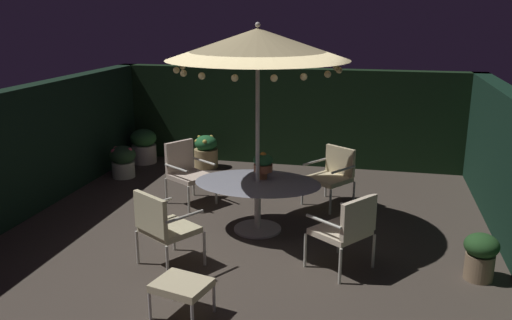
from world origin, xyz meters
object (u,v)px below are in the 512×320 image
object	(u,v)px
potted_plant_left_near	(144,145)
potted_plant_back_right	(206,152)
patio_chair_north	(186,169)
patio_chair_northeast	(163,224)
potted_plant_right_far	(481,254)
patio_dining_table	(258,192)
centerpiece_planter	(263,163)
patio_chair_east	(347,227)
ottoman_footrest	(182,286)
potted_plant_left_far	(123,160)
patio_chair_southeast	(333,172)
patio_umbrella	(258,44)

from	to	relation	value
potted_plant_left_near	potted_plant_back_right	distance (m)	1.35
patio_chair_north	patio_chair_northeast	xyz separation A→B (m)	(0.52, -2.24, 0.00)
patio_chair_northeast	potted_plant_right_far	world-z (taller)	patio_chair_northeast
potted_plant_right_far	patio_chair_north	bearing A→B (deg)	157.92
patio_dining_table	centerpiece_planter	distance (m)	0.41
patio_chair_east	ottoman_footrest	xyz separation A→B (m)	(-1.55, -1.37, -0.23)
centerpiece_planter	potted_plant_left_far	distance (m)	3.55
patio_chair_north	patio_chair_southeast	world-z (taller)	patio_chair_north
patio_umbrella	patio_chair_north	distance (m)	2.59
centerpiece_planter	potted_plant_left_far	size ratio (longest dim) A/B	0.65
patio_chair_northeast	patio_chair_southeast	world-z (taller)	patio_chair_northeast
potted_plant_back_right	patio_umbrella	bearing A→B (deg)	-59.38
patio_dining_table	potted_plant_left_far	xyz separation A→B (m)	(-3.00, 1.89, -0.25)
patio_chair_north	potted_plant_left_near	xyz separation A→B (m)	(-1.67, 2.03, -0.20)
centerpiece_planter	patio_chair_northeast	distance (m)	1.81
patio_chair_north	ottoman_footrest	world-z (taller)	patio_chair_north
patio_umbrella	patio_dining_table	bearing A→B (deg)	42.61
patio_chair_northeast	potted_plant_left_near	world-z (taller)	patio_chair_northeast
ottoman_footrest	potted_plant_left_far	distance (m)	5.03
potted_plant_right_far	potted_plant_left_far	bearing A→B (deg)	154.95
patio_chair_northeast	ottoman_footrest	bearing A→B (deg)	-58.48
potted_plant_right_far	patio_dining_table	bearing A→B (deg)	163.55
potted_plant_left_far	potted_plant_right_far	xyz separation A→B (m)	(5.82, -2.72, -0.02)
potted_plant_left_near	potted_plant_back_right	xyz separation A→B (m)	(1.34, -0.04, -0.04)
potted_plant_back_right	potted_plant_left_near	bearing A→B (deg)	178.30
patio_chair_north	patio_chair_northeast	world-z (taller)	patio_chair_north
patio_dining_table	patio_chair_northeast	size ratio (longest dim) A/B	1.84
patio_umbrella	patio_chair_northeast	xyz separation A→B (m)	(-0.85, -1.37, -2.02)
patio_dining_table	potted_plant_right_far	bearing A→B (deg)	-16.45
centerpiece_planter	potted_plant_left_near	xyz separation A→B (m)	(-3.08, 2.74, -0.59)
potted_plant_left_far	potted_plant_back_right	xyz separation A→B (m)	(1.30, 0.97, -0.01)
patio_chair_northeast	patio_chair_southeast	distance (m)	3.22
potted_plant_back_right	potted_plant_right_far	size ratio (longest dim) A/B	1.16
patio_umbrella	patio_chair_east	distance (m)	2.59
patio_chair_northeast	patio_chair_east	bearing A→B (deg)	10.92
centerpiece_planter	ottoman_footrest	distance (m)	2.58
patio_dining_table	patio_chair_southeast	distance (m)	1.61
patio_chair_east	patio_chair_northeast	bearing A→B (deg)	-169.08
patio_chair_east	potted_plant_back_right	world-z (taller)	patio_chair_east
patio_chair_southeast	patio_umbrella	bearing A→B (deg)	-125.37
potted_plant_left_far	potted_plant_left_near	distance (m)	1.02
patio_dining_table	patio_chair_east	world-z (taller)	patio_chair_east
patio_dining_table	centerpiece_planter	size ratio (longest dim) A/B	4.56
ottoman_footrest	potted_plant_left_far	size ratio (longest dim) A/B	1.04
centerpiece_planter	patio_chair_southeast	size ratio (longest dim) A/B	0.42
patio_chair_northeast	potted_plant_left_far	world-z (taller)	patio_chair_northeast
patio_chair_east	potted_plant_left_far	distance (m)	5.16
patio_chair_north	patio_chair_southeast	distance (m)	2.34
ottoman_footrest	potted_plant_left_near	xyz separation A→B (m)	(-2.78, 5.23, 0.03)
patio_chair_southeast	ottoman_footrest	world-z (taller)	patio_chair_southeast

